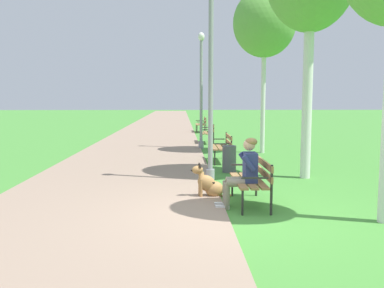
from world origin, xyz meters
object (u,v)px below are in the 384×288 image
Objects in this scene: lamp_post_mid at (201,89)px; park_bench_far at (208,131)px; park_bench_furthest at (202,123)px; dog_shepherd at (209,185)px; birch_tree_third at (264,24)px; person_seated_on_near_bench at (244,170)px; park_bench_near at (253,177)px; lamp_post_near at (211,77)px; litter_bin at (229,159)px; park_bench_mid at (223,145)px.

park_bench_far is at bearing 78.81° from lamp_post_mid.
park_bench_furthest reaches higher than dog_shepherd.
dog_shepherd is 8.20m from birch_tree_third.
person_seated_on_near_bench is 0.29× the size of lamp_post_mid.
park_bench_near is at bearing -86.29° from lamp_post_mid.
park_bench_far is 5.40m from birch_tree_third.
park_bench_near is 0.99m from dog_shepherd.
lamp_post_near is (-0.64, 2.10, 1.91)m from park_bench_near.
lamp_post_near is 6.28m from lamp_post_mid.
lamp_post_mid is at bearing 95.62° from litter_bin.
lamp_post_mid is 6.23× the size of litter_bin.
birch_tree_third is 8.11× the size of litter_bin.
park_bench_furthest is at bearing 90.41° from park_bench_near.
park_bench_near is 3.37m from litter_bin.
lamp_post_mid is 3.29m from birch_tree_third.
person_seated_on_near_bench is at bearing -91.78° from park_bench_mid.
park_bench_near is 1.00× the size of park_bench_far.
person_seated_on_near_bench is (-0.21, -0.21, 0.17)m from park_bench_near.
park_bench_mid reaches higher than litter_bin.
park_bench_far reaches higher than litter_bin.
litter_bin is (-0.01, -1.79, -0.16)m from park_bench_mid.
park_bench_mid is 4.66m from dog_shepherd.
park_bench_furthest is (-0.08, 10.94, 0.00)m from park_bench_mid.
birch_tree_third is at bearing -29.35° from lamp_post_mid.
lamp_post_near is (-0.50, -8.33, 1.91)m from park_bench_far.
person_seated_on_near_bench is at bearing -90.38° from park_bench_far.
lamp_post_mid is (-0.41, -2.05, 1.74)m from park_bench_far.
park_bench_mid is 1.81× the size of dog_shepherd.
person_seated_on_near_bench is (-0.17, -5.36, 0.17)m from park_bench_mid.
dog_shepherd is at bearing -109.42° from birch_tree_third.
park_bench_furthest is at bearing 100.72° from birch_tree_third.
park_bench_furthest is 0.34× the size of lamp_post_mid.
lamp_post_mid is at bearing 88.36° from dog_shepherd.
park_bench_near is 0.32× the size of lamp_post_near.
lamp_post_mid is (-0.50, 3.22, 1.74)m from park_bench_mid.
park_bench_near and park_bench_furthest have the same top height.
lamp_post_near is at bearing -90.85° from lamp_post_mid.
litter_bin is at bearing -89.70° from park_bench_furthest.
lamp_post_mid is (0.22, 7.81, 2.00)m from dog_shepherd.
lamp_post_mid is at bearing 93.71° from park_bench_near.
park_bench_far is at bearing 117.76° from birch_tree_third.
park_bench_furthest is at bearing 90.30° from litter_bin.
park_bench_near is 16.09m from park_bench_furthest.
lamp_post_near reaches higher than park_bench_near.
lamp_post_near reaches higher than lamp_post_mid.
lamp_post_mid reaches higher than park_bench_near.
park_bench_furthest is 7.92m from lamp_post_mid.
park_bench_furthest is 9.89m from birch_tree_third.
park_bench_furthest is 2.14× the size of litter_bin.
park_bench_near is at bearing -36.43° from dog_shepherd.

